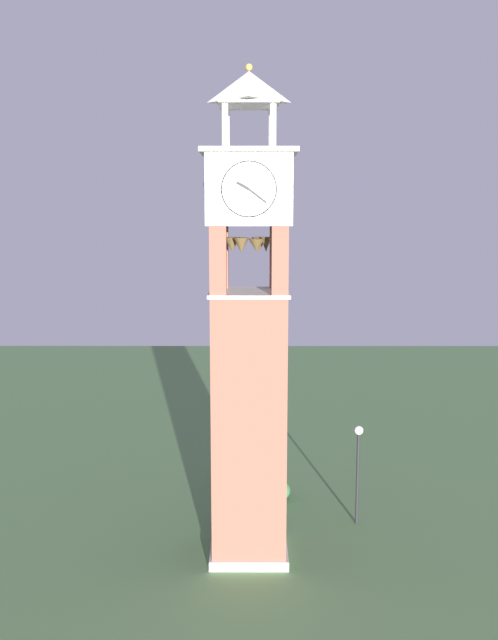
{
  "coord_description": "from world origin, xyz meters",
  "views": [
    {
      "loc": [
        -0.04,
        24.66,
        12.72
      ],
      "look_at": [
        0.0,
        0.0,
        8.8
      ],
      "focal_mm": 39.69,
      "sensor_mm": 36.0,
      "label": 1
    }
  ],
  "objects_px": {
    "clock_tower": "(249,357)",
    "park_bench": "(237,476)",
    "lamp_post": "(358,457)",
    "trash_bin": "(265,499)"
  },
  "relations": [
    {
      "from": "clock_tower",
      "to": "lamp_post",
      "type": "bearing_deg",
      "value": -150.13
    },
    {
      "from": "trash_bin",
      "to": "clock_tower",
      "type": "bearing_deg",
      "value": 80.03
    },
    {
      "from": "clock_tower",
      "to": "lamp_post",
      "type": "distance_m",
      "value": 6.86
    },
    {
      "from": "clock_tower",
      "to": "lamp_post",
      "type": "height_order",
      "value": "clock_tower"
    },
    {
      "from": "park_bench",
      "to": "lamp_post",
      "type": "height_order",
      "value": "lamp_post"
    },
    {
      "from": "lamp_post",
      "to": "trash_bin",
      "type": "relative_size",
      "value": 5.14
    },
    {
      "from": "lamp_post",
      "to": "park_bench",
      "type": "bearing_deg",
      "value": -37.9
    },
    {
      "from": "park_bench",
      "to": "trash_bin",
      "type": "bearing_deg",
      "value": 118.01
    },
    {
      "from": "clock_tower",
      "to": "park_bench",
      "type": "distance_m",
      "value": 9.48
    },
    {
      "from": "park_bench",
      "to": "trash_bin",
      "type": "height_order",
      "value": "park_bench"
    }
  ]
}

